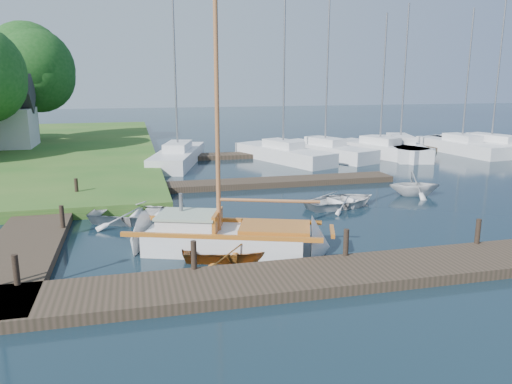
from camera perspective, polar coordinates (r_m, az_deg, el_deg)
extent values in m
plane|color=black|center=(19.28, 0.00, -3.48)|extent=(160.00, 160.00, 0.00)
cube|color=#32291D|center=(13.81, 6.10, -9.66)|extent=(18.00, 2.20, 0.30)
cube|color=#32291D|center=(20.94, -23.22, -2.79)|extent=(2.20, 18.00, 0.30)
cube|color=#32291D|center=(25.84, 0.83, 1.07)|extent=(14.00, 1.60, 0.30)
cube|color=#32291D|center=(37.28, 9.06, 4.55)|extent=(30.00, 1.60, 0.30)
cylinder|color=black|center=(14.12, -25.75, -8.00)|extent=(0.16, 0.16, 0.80)
cylinder|color=black|center=(13.87, -7.13, -7.15)|extent=(0.16, 0.16, 0.80)
cylinder|color=black|center=(15.02, 10.25, -5.67)|extent=(0.16, 0.16, 0.80)
cylinder|color=black|center=(17.31, 24.03, -4.12)|extent=(0.16, 0.16, 0.80)
cylinder|color=black|center=(18.74, -21.28, -2.64)|extent=(0.16, 0.16, 0.80)
cylinder|color=black|center=(23.57, -19.83, 0.52)|extent=(0.16, 0.16, 0.80)
cube|color=silver|center=(16.20, -3.52, -5.86)|extent=(5.38, 3.57, 0.90)
cone|color=silver|center=(16.00, 7.39, -6.18)|extent=(1.89, 2.28, 1.96)
cone|color=silver|center=(16.91, -13.48, -5.39)|extent=(1.60, 2.18, 1.96)
cube|color=#9C5218|center=(16.93, -3.03, -3.22)|extent=(5.88, 2.21, 0.14)
cube|color=#9C5218|center=(15.16, -4.12, -5.17)|extent=(5.88, 2.21, 0.14)
cube|color=#9C5218|center=(15.86, 8.71, -4.46)|extent=(0.48, 1.08, 0.14)
cube|color=silver|center=(16.23, -7.74, -3.44)|extent=(2.17, 1.93, 0.44)
cube|color=#99AD95|center=(16.16, -7.77, -2.59)|extent=(2.30, 2.05, 0.08)
cube|color=#9C5218|center=(16.01, -4.44, -3.29)|extent=(0.59, 1.36, 0.60)
cylinder|color=slate|center=(16.43, -8.58, -1.17)|extent=(0.12, 0.12, 0.60)
cube|color=#9C5218|center=(15.85, 2.19, -4.17)|extent=(2.58, 2.16, 0.20)
cylinder|color=brown|center=(15.39, -4.51, 10.80)|extent=(0.14, 0.14, 8.40)
cylinder|color=brown|center=(15.63, 1.48, -1.00)|extent=(3.05, 1.18, 0.10)
imported|color=#9C5218|center=(15.57, -1.84, -6.07)|extent=(3.75, 2.79, 0.74)
imported|color=silver|center=(19.74, -12.93, -2.19)|extent=(4.57, 3.78, 0.82)
imported|color=silver|center=(21.87, 9.79, -0.74)|extent=(3.91, 3.21, 0.71)
imported|color=silver|center=(24.70, 17.69, 1.04)|extent=(2.79, 2.54, 1.25)
cube|color=silver|center=(32.83, -8.90, 3.98)|extent=(4.51, 8.92, 0.90)
cube|color=silver|center=(32.73, -8.94, 5.19)|extent=(2.18, 3.30, 0.50)
cylinder|color=slate|center=(32.45, -9.21, 12.91)|extent=(0.12, 0.12, 9.30)
cube|color=silver|center=(33.66, 3.11, 4.33)|extent=(5.17, 8.45, 0.90)
cube|color=silver|center=(33.57, 3.13, 5.51)|extent=(2.39, 3.20, 0.50)
cylinder|color=slate|center=(33.32, 3.25, 15.02)|extent=(0.12, 0.12, 11.60)
cube|color=silver|center=(35.39, 7.88, 4.64)|extent=(5.14, 8.25, 0.90)
cube|color=silver|center=(35.30, 7.91, 5.77)|extent=(2.38, 3.13, 0.50)
cylinder|color=slate|center=(35.06, 8.19, 14.58)|extent=(0.12, 0.12, 11.32)
cube|color=silver|center=(36.67, 13.94, 4.67)|extent=(4.81, 7.95, 0.90)
cube|color=silver|center=(36.58, 14.00, 5.76)|extent=(2.27, 3.01, 0.50)
cylinder|color=slate|center=(36.33, 14.36, 12.28)|extent=(0.12, 0.12, 8.82)
cube|color=silver|center=(38.28, 16.12, 4.87)|extent=(4.73, 9.62, 0.90)
cube|color=silver|center=(38.19, 16.19, 5.91)|extent=(2.26, 3.54, 0.50)
cylinder|color=slate|center=(37.96, 16.62, 12.75)|extent=(0.12, 0.12, 9.61)
cube|color=silver|center=(40.15, 22.42, 4.76)|extent=(3.10, 7.95, 0.90)
cube|color=silver|center=(40.07, 22.51, 5.75)|extent=(1.71, 2.86, 0.50)
cylinder|color=slate|center=(39.84, 23.06, 12.07)|extent=(0.12, 0.12, 9.35)
cube|color=silver|center=(41.10, 25.24, 4.67)|extent=(5.08, 10.11, 0.90)
cube|color=silver|center=(41.02, 25.33, 5.64)|extent=(2.38, 3.73, 0.50)
cylinder|color=slate|center=(40.80, 26.00, 12.46)|extent=(0.12, 0.12, 10.29)
cylinder|color=#332114|center=(44.71, -23.85, 7.80)|extent=(0.36, 0.36, 3.67)
sphere|color=#134314|center=(44.61, -24.30, 12.62)|extent=(6.73, 6.73, 6.73)
sphere|color=#134314|center=(44.22, -23.66, 12.02)|extent=(5.71, 5.71, 5.71)
sphere|color=#134314|center=(45.09, -24.81, 13.48)|extent=(6.12, 6.12, 6.12)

